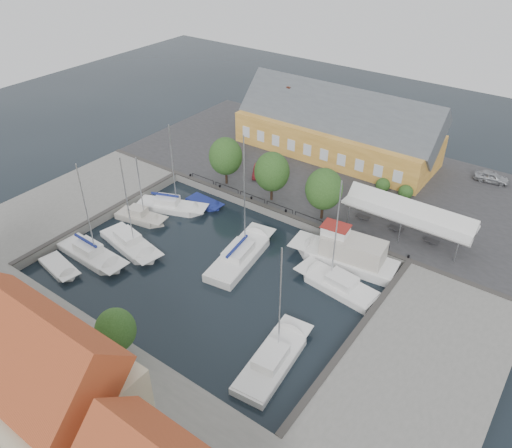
{
  "coord_description": "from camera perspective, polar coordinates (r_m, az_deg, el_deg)",
  "views": [
    {
      "loc": [
        26.97,
        -31.46,
        32.66
      ],
      "look_at": [
        0.0,
        6.0,
        1.5
      ],
      "focal_mm": 35.0,
      "sensor_mm": 36.0,
      "label": 1
    }
  ],
  "objects": [
    {
      "name": "west_boat_a",
      "position": [
        61.88,
        -9.76,
        1.91
      ],
      "size": [
        9.03,
        5.43,
        11.67
      ],
      "color": "white",
      "rests_on": "ground"
    },
    {
      "name": "launch_nw",
      "position": [
        62.38,
        -5.9,
        2.34
      ],
      "size": [
        5.09,
        2.21,
        0.88
      ],
      "color": "navy",
      "rests_on": "ground"
    },
    {
      "name": "car_silver",
      "position": [
        71.39,
        25.34,
        4.88
      ],
      "size": [
        4.44,
        2.25,
        1.45
      ],
      "primitive_type": "imported",
      "rotation": [
        0.0,
        0.0,
        1.7
      ],
      "color": "#A2A4AA",
      "rests_on": "north_quay"
    },
    {
      "name": "quay_edge_fittings",
      "position": [
        55.1,
        -0.74,
        -0.97
      ],
      "size": [
        56.0,
        24.72,
        0.4
      ],
      "color": "#383533",
      "rests_on": "north_quay"
    },
    {
      "name": "west_boat_b",
      "position": [
        60.52,
        -13.07,
        0.66
      ],
      "size": [
        6.59,
        3.29,
        8.97
      ],
      "color": "#BDB7AA",
      "rests_on": "ground"
    },
    {
      "name": "tent_canopy",
      "position": [
        55.86,
        17.0,
        1.12
      ],
      "size": [
        14.0,
        4.0,
        2.83
      ],
      "color": "silver",
      "rests_on": "north_quay"
    },
    {
      "name": "car_red",
      "position": [
        66.27,
        0.29,
        6.08
      ],
      "size": [
        2.92,
        3.9,
        1.23
      ],
      "primitive_type": "imported",
      "rotation": [
        0.0,
        0.0,
        0.5
      ],
      "color": "maroon",
      "rests_on": "north_quay"
    },
    {
      "name": "west_boat_d",
      "position": [
        55.87,
        -18.26,
        -3.41
      ],
      "size": [
        9.18,
        3.05,
        12.01
      ],
      "color": "white",
      "rests_on": "ground"
    },
    {
      "name": "south_bank",
      "position": [
        43.26,
        -22.5,
        -17.61
      ],
      "size": [
        56.0,
        14.0,
        1.0
      ],
      "primitive_type": "cube",
      "color": "slate",
      "rests_on": "ground"
    },
    {
      "name": "launch_sw",
      "position": [
        55.44,
        -21.52,
        -4.76
      ],
      "size": [
        5.73,
        2.93,
        0.98
      ],
      "color": "white",
      "rests_on": "ground"
    },
    {
      "name": "east_boat_c",
      "position": [
        42.65,
        1.92,
        -15.43
      ],
      "size": [
        3.86,
        9.68,
        11.92
      ],
      "color": "white",
      "rests_on": "ground"
    },
    {
      "name": "west_boat_c",
      "position": [
        56.29,
        -14.15,
        -2.31
      ],
      "size": [
        9.08,
        4.4,
        11.78
      ],
      "color": "white",
      "rests_on": "ground"
    },
    {
      "name": "east_quay",
      "position": [
        43.89,
        18.14,
        -15.39
      ],
      "size": [
        12.0,
        24.0,
        1.0
      ],
      "primitive_type": "cube",
      "color": "slate",
      "rests_on": "ground"
    },
    {
      "name": "townhouses",
      "position": [
        37.61,
        -25.41,
        -15.93
      ],
      "size": [
        36.3,
        8.5,
        12.0
      ],
      "color": "beige",
      "rests_on": "south_bank"
    },
    {
      "name": "quay_trees",
      "position": [
        59.16,
        1.83,
        5.99
      ],
      "size": [
        18.2,
        4.2,
        6.3
      ],
      "color": "black",
      "rests_on": "north_quay"
    },
    {
      "name": "center_sailboat",
      "position": [
        52.75,
        -1.8,
        -3.75
      ],
      "size": [
        4.63,
        10.96,
        14.37
      ],
      "color": "white",
      "rests_on": "ground"
    },
    {
      "name": "trawler",
      "position": [
        52.71,
        10.37,
        -3.53
      ],
      "size": [
        11.8,
        4.58,
        5.0
      ],
      "color": "white",
      "rests_on": "ground"
    },
    {
      "name": "north_quay",
      "position": [
        68.76,
        8.35,
        5.75
      ],
      "size": [
        56.0,
        26.0,
        1.0
      ],
      "primitive_type": "cube",
      "color": "#2D2D30",
      "rests_on": "ground"
    },
    {
      "name": "ground",
      "position": [
        52.76,
        -3.82,
        -4.31
      ],
      "size": [
        140.0,
        140.0,
        0.0
      ],
      "primitive_type": "plane",
      "color": "black",
      "rests_on": "ground"
    },
    {
      "name": "warehouse",
      "position": [
        72.45,
        8.85,
        10.68
      ],
      "size": [
        28.56,
        14.0,
        9.55
      ],
      "color": "#BF812E",
      "rests_on": "north_quay"
    },
    {
      "name": "west_quay",
      "position": [
        65.58,
        -20.11,
        2.39
      ],
      "size": [
        12.0,
        24.0,
        1.0
      ],
      "primitive_type": "cube",
      "color": "slate",
      "rests_on": "ground"
    },
    {
      "name": "east_boat_a",
      "position": [
        49.93,
        9.36,
        -6.99
      ],
      "size": [
        8.99,
        3.92,
        12.29
      ],
      "color": "white",
      "rests_on": "ground"
    }
  ]
}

